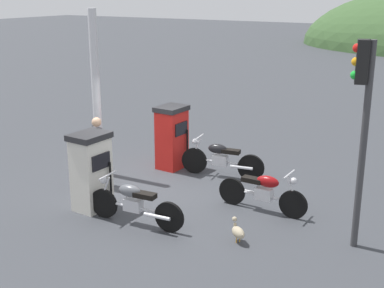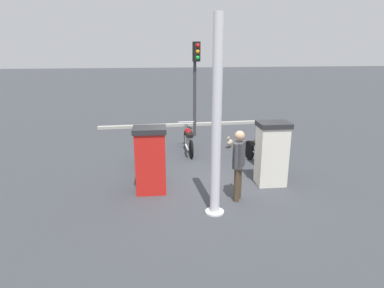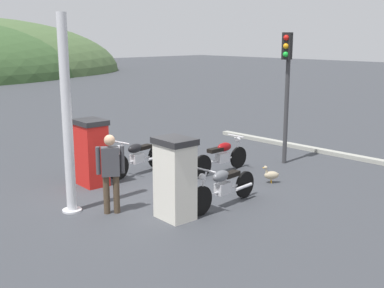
% 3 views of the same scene
% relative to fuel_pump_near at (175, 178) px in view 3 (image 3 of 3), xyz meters
% --- Properties ---
extents(ground_plane, '(120.00, 120.00, 0.00)m').
position_rel_fuel_pump_near_xyz_m(ground_plane, '(0.39, 1.52, -0.83)').
color(ground_plane, '#383A3F').
extents(fuel_pump_near, '(0.69, 0.81, 1.64)m').
position_rel_fuel_pump_near_xyz_m(fuel_pump_near, '(0.00, 0.00, 0.00)').
color(fuel_pump_near, silver).
rests_on(fuel_pump_near, ground).
extents(fuel_pump_far, '(0.70, 0.81, 1.62)m').
position_rel_fuel_pump_near_xyz_m(fuel_pump_far, '(0.00, 3.05, -0.01)').
color(fuel_pump_far, red).
rests_on(fuel_pump_far, ground).
extents(motorcycle_near_pump, '(2.09, 0.56, 0.94)m').
position_rel_fuel_pump_near_xyz_m(motorcycle_near_pump, '(1.21, -0.17, -0.38)').
color(motorcycle_near_pump, black).
rests_on(motorcycle_near_pump, ground).
extents(motorcycle_far_pump, '(2.09, 0.58, 0.96)m').
position_rel_fuel_pump_near_xyz_m(motorcycle_far_pump, '(1.40, 3.09, -0.37)').
color(motorcycle_far_pump, black).
rests_on(motorcycle_far_pump, ground).
extents(motorcycle_extra, '(1.96, 0.56, 0.93)m').
position_rel_fuel_pump_near_xyz_m(motorcycle_extra, '(3.12, 1.68, -0.38)').
color(motorcycle_extra, black).
rests_on(motorcycle_extra, ground).
extents(attendant_person, '(0.53, 0.38, 1.64)m').
position_rel_fuel_pump_near_xyz_m(attendant_person, '(-0.76, 1.10, 0.11)').
color(attendant_person, '#473828').
rests_on(attendant_person, ground).
extents(wandering_duck, '(0.41, 0.36, 0.45)m').
position_rel_fuel_pump_near_xyz_m(wandering_duck, '(3.29, 0.17, -0.62)').
color(wandering_duck, tan).
rests_on(wandering_duck, ground).
extents(roadside_traffic_light, '(0.40, 0.29, 3.65)m').
position_rel_fuel_pump_near_xyz_m(roadside_traffic_light, '(5.06, 1.11, 1.67)').
color(roadside_traffic_light, '#38383A').
rests_on(roadside_traffic_light, ground).
extents(canopy_support_pole, '(0.40, 0.40, 4.01)m').
position_rel_fuel_pump_near_xyz_m(canopy_support_pole, '(-1.31, 1.76, 1.10)').
color(canopy_support_pole, silver).
rests_on(canopy_support_pole, ground).
extents(road_edge_kerb, '(0.33, 7.27, 0.12)m').
position_rel_fuel_pump_near_xyz_m(road_edge_kerb, '(7.00, 1.52, -0.77)').
color(road_edge_kerb, '#9E9E93').
rests_on(road_edge_kerb, ground).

